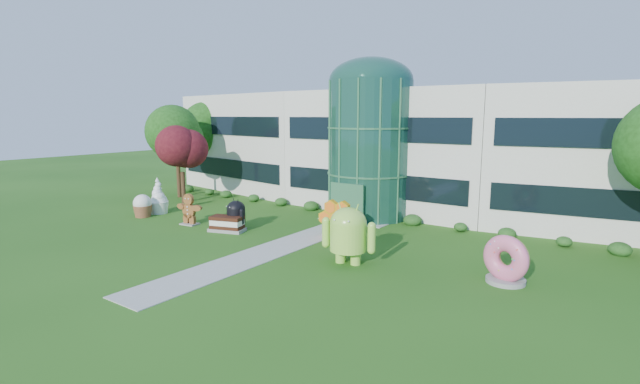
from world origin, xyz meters
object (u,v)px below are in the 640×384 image
Objects in this scene: android_black at (236,212)px; gingerbread at (189,209)px; donut at (507,259)px; android_green at (348,231)px.

gingerbread is at bearing -145.88° from android_black.
gingerbread is (-3.53, -0.95, -0.03)m from android_black.
android_black is 16.95m from donut.
donut is at bearing 5.14° from android_green.
donut is (7.20, 1.76, -0.59)m from android_green.
android_black is 1.00× the size of donut.
android_black is 3.65m from gingerbread.
donut is at bearing 18.76° from android_black.
gingerbread is (-13.27, 0.87, -0.62)m from android_green.
android_black is at bearing 8.13° from gingerbread.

